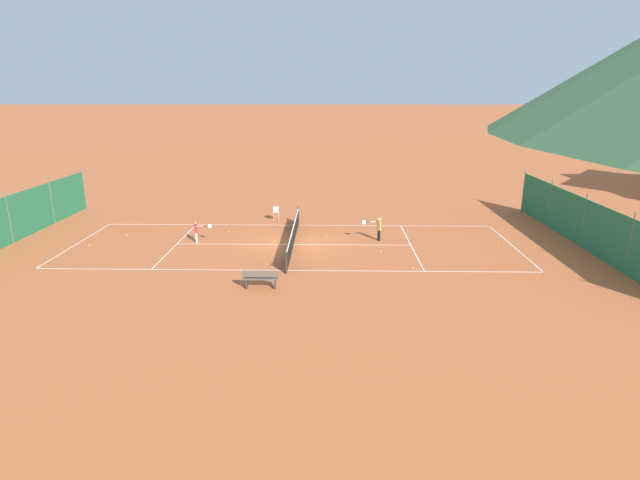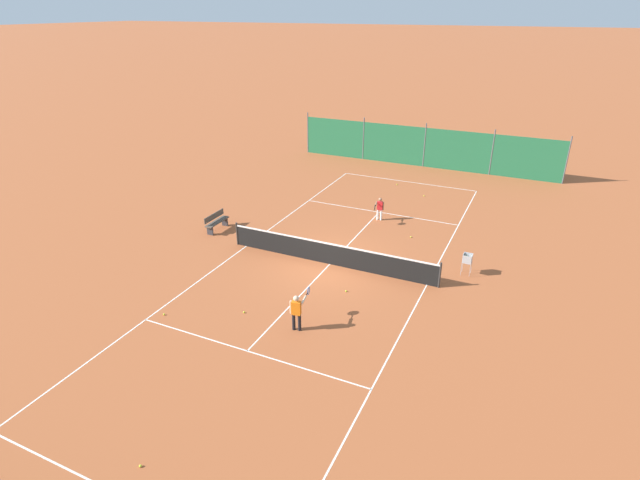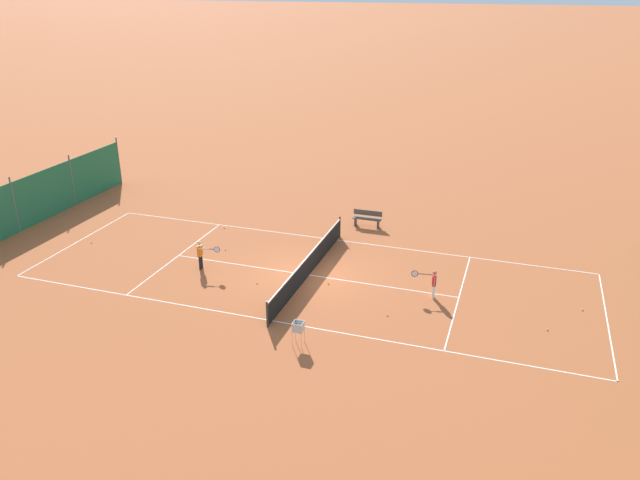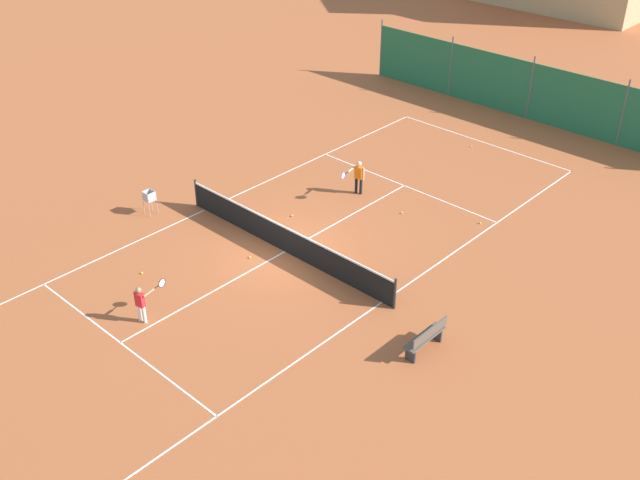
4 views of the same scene
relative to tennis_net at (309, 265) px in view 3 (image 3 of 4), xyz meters
The scene contains 16 objects.
ground_plane 0.50m from the tennis_net, ahead, with size 600.00×600.00×0.00m, color #A8542D.
court_line_markings 0.50m from the tennis_net, ahead, with size 8.25×23.85×0.01m.
tennis_net is the anchor object (origin of this frame).
windscreen_fence_far 15.52m from the tennis_net, 90.00° to the left, with size 17.28×0.08×2.90m.
player_far_service 4.78m from the tennis_net, 100.68° to the left, with size 0.44×1.11×1.31m.
player_far_baseline 5.36m from the tennis_net, 93.56° to the right, with size 0.39×1.03×1.18m.
tennis_ball_near_corner 4.67m from the tennis_net, 120.59° to the right, with size 0.07×0.07×0.07m, color #CCE033.
tennis_ball_by_net_left 11.07m from the tennis_net, 87.65° to the right, with size 0.07×0.07×0.07m, color #CCE033.
tennis_ball_service_box 4.82m from the tennis_net, 74.81° to the left, with size 0.07×0.07×0.07m, color #CCE033.
tennis_ball_mid_court 9.90m from the tennis_net, 98.89° to the right, with size 0.07×0.07×0.07m, color #CCE033.
tennis_ball_alley_left 7.00m from the tennis_net, 57.92° to the left, with size 0.07×0.07×0.07m, color #CCE033.
tennis_ball_alley_right 2.36m from the tennis_net, 129.14° to the left, with size 0.07×0.07×0.07m, color #CCE033.
tennis_ball_far_corner 11.15m from the tennis_net, 90.37° to the left, with size 0.07×0.07×0.07m, color #CCE033.
tennis_ball_by_net_right 1.29m from the tennis_net, 117.66° to the right, with size 0.07×0.07×0.07m, color #CCE033.
ball_hopper 5.51m from the tennis_net, 164.27° to the right, with size 0.36×0.36×0.89m.
courtside_bench 6.41m from the tennis_net, ahead, with size 0.36×1.50×0.84m.
Camera 3 is at (-22.78, -8.17, 11.88)m, focal length 35.00 mm.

